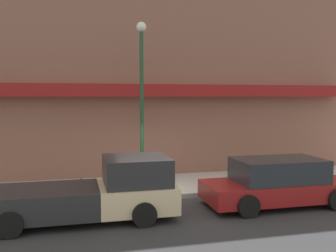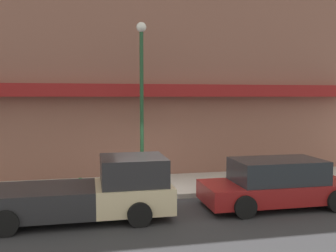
% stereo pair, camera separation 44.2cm
% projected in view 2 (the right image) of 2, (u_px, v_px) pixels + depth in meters
% --- Properties ---
extents(ground_plane, '(80.00, 80.00, 0.00)m').
position_uv_depth(ground_plane, '(155.00, 200.00, 12.39)').
color(ground_plane, '#2D2D30').
extents(sidewalk, '(36.00, 3.29, 0.16)m').
position_uv_depth(sidewalk, '(147.00, 186.00, 13.99)').
color(sidewalk, '#B7B2A8').
rests_on(sidewalk, ground).
extents(building, '(19.80, 3.80, 11.88)m').
position_uv_depth(building, '(135.00, 40.00, 16.58)').
color(building, brown).
rests_on(building, ground).
extents(pickup_truck, '(5.35, 2.14, 1.72)m').
position_uv_depth(pickup_truck, '(90.00, 192.00, 10.50)').
color(pickup_truck, beige).
rests_on(pickup_truck, ground).
extents(parked_car, '(4.73, 2.05, 1.49)m').
position_uv_depth(parked_car, '(277.00, 183.00, 11.70)').
color(parked_car, maroon).
rests_on(parked_car, ground).
extents(fire_hydrant, '(0.18, 0.18, 0.63)m').
position_uv_depth(fire_hydrant, '(80.00, 187.00, 12.21)').
color(fire_hydrant, '#196633').
rests_on(fire_hydrant, sidewalk).
extents(street_lamp, '(0.36, 0.36, 5.93)m').
position_uv_depth(street_lamp, '(142.00, 85.00, 13.52)').
color(street_lamp, '#1E4728').
rests_on(street_lamp, sidewalk).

